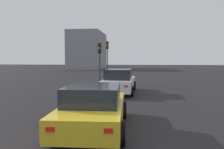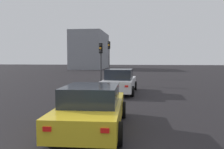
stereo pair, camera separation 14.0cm
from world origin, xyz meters
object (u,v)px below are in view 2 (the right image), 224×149
object	(u,v)px
traffic_light_near_right	(101,55)
car_white_lead	(120,81)
traffic_light_near_left	(109,52)
car_yellow_second	(92,108)

from	to	relation	value
traffic_light_near_right	car_white_lead	bearing A→B (deg)	30.94
car_white_lead	traffic_light_near_right	bearing A→B (deg)	25.19
traffic_light_near_left	traffic_light_near_right	xyz separation A→B (m)	(-6.86, -0.18, -0.47)
car_yellow_second	car_white_lead	bearing A→B (deg)	-3.47
car_white_lead	traffic_light_near_right	xyz separation A→B (m)	(5.05, 2.15, 1.87)
car_yellow_second	traffic_light_near_left	world-z (taller)	traffic_light_near_left
car_yellow_second	traffic_light_near_left	size ratio (longest dim) A/B	1.06
traffic_light_near_left	traffic_light_near_right	size ratio (longest dim) A/B	1.19
car_white_lead	car_yellow_second	world-z (taller)	car_white_lead
car_white_lead	traffic_light_near_left	size ratio (longest dim) A/B	1.10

